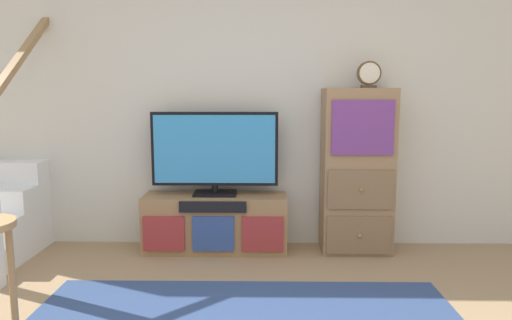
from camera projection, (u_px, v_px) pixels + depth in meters
The scene contains 5 objects.
back_wall at pixel (251, 92), 4.04m from camera, with size 6.40×0.12×2.70m, color beige.
media_console at pixel (215, 223), 3.94m from camera, with size 1.22×0.38×0.48m.
television at pixel (215, 151), 3.87m from camera, with size 1.07×0.22×0.71m.
side_cabinet at pixel (357, 171), 3.87m from camera, with size 0.58×0.38×1.38m.
desk_clock at pixel (369, 75), 3.74m from camera, with size 0.19×0.08×0.22m.
Camera 1 is at (0.10, -1.62, 1.34)m, focal length 32.27 mm.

